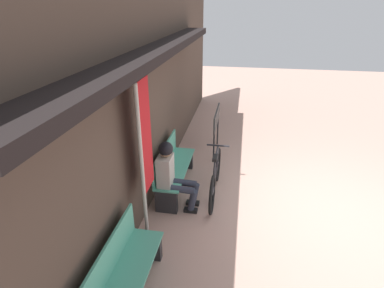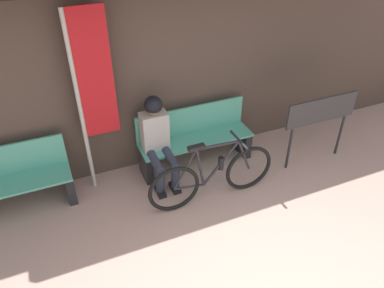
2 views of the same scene
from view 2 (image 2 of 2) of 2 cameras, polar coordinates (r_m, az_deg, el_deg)
storefront_wall at (r=4.71m, az=-4.97°, el=14.77°), size 12.00×0.56×3.20m
park_bench_near at (r=5.14m, az=0.45°, el=0.67°), size 1.56×0.42×0.83m
bicycle at (r=4.56m, az=3.20°, el=-4.93°), size 1.65×0.40×0.87m
person_seated at (r=4.72m, az=-5.35°, el=1.31°), size 0.34×0.65×1.18m
park_bench_far at (r=4.91m, az=-27.03°, el=-5.71°), size 1.56×0.42×0.83m
banner_pole at (r=4.39m, az=-15.25°, el=8.46°), size 0.45×0.05×2.29m
signboard at (r=5.26m, az=19.09°, el=4.30°), size 1.08×0.04×1.01m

